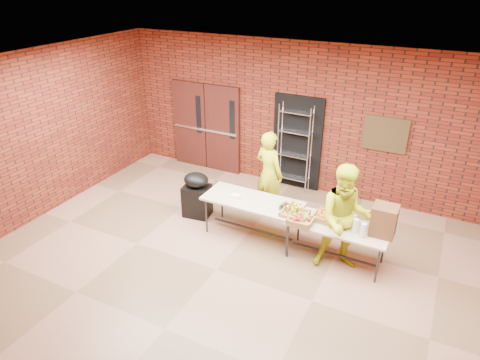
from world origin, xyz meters
The scene contains 19 objects.
room centered at (0.00, 0.00, 1.60)m, with size 8.08×7.08×3.28m.
double_doors centered at (-2.20, 3.44, 1.05)m, with size 1.78×0.12×2.10m.
dark_doorway centered at (0.10, 3.46, 1.05)m, with size 1.10×0.06×2.10m, color black.
bronze_plaque centered at (1.90, 3.45, 1.55)m, with size 0.85×0.04×0.70m, color #3B2E17.
wire_rack centered at (0.09, 3.32, 0.97)m, with size 0.71×0.24×1.94m, color silver, non-canonical shape.
table_left centered at (0.09, 1.21, 0.68)m, with size 1.81×0.77×0.74m.
table_right centered at (1.66, 1.14, 0.63)m, with size 1.69×0.72×0.69m.
basket_bananas centered at (0.94, 1.06, 0.75)m, with size 0.45×0.35×0.14m.
basket_oranges centered at (1.45, 1.22, 0.75)m, with size 0.44×0.34×0.14m.
basket_apples centered at (1.09, 0.93, 0.74)m, with size 0.40×0.31×0.12m.
muffin_tray centered at (0.81, 1.22, 0.79)m, with size 0.41×0.41×0.10m.
napkin_box centered at (-0.23, 1.15, 0.77)m, with size 0.17×0.12×0.06m, color white.
coffee_dispenser centered at (2.35, 1.21, 0.94)m, with size 0.38×0.34×0.50m, color brown.
cup_stack_front centered at (1.96, 1.05, 0.82)m, with size 0.08×0.08×0.25m, color white.
cup_stack_mid centered at (2.10, 0.97, 0.82)m, with size 0.08×0.08×0.25m, color white.
cup_stack_back centered at (1.90, 1.22, 0.80)m, with size 0.08×0.08×0.23m, color white.
covered_grill centered at (-1.20, 1.36, 0.46)m, with size 0.56×0.49×0.92m.
volunteer_woman centered at (0.02, 2.11, 0.87)m, with size 0.63×0.41×1.73m, color #BECD16.
volunteer_man centered at (1.79, 1.04, 0.91)m, with size 0.89×0.69×1.83m, color #BECD16.
Camera 1 is at (2.90, -4.88, 4.49)m, focal length 32.00 mm.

